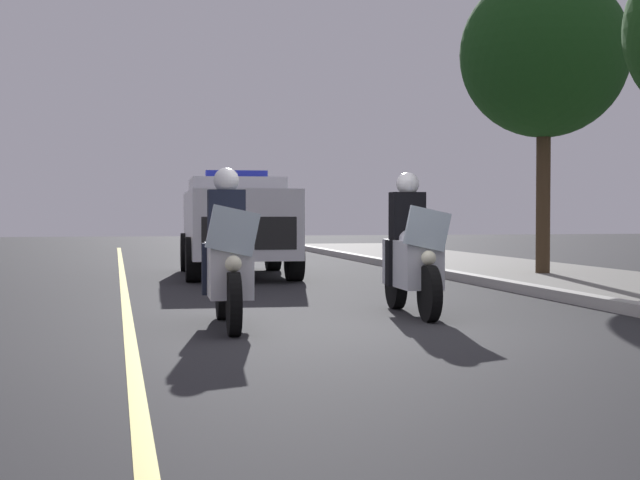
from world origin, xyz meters
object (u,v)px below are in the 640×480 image
object	(u,v)px
police_motorcycle_lead_right	(411,257)
tree_far_back	(544,55)
police_suv	(237,221)
police_motorcycle_lead_left	(228,262)

from	to	relation	value
police_motorcycle_lead_right	tree_far_back	world-z (taller)	tree_far_back
police_suv	tree_far_back	distance (m)	6.61
police_motorcycle_lead_left	police_motorcycle_lead_right	bearing A→B (deg)	108.03
police_motorcycle_lead_right	police_suv	size ratio (longest dim) A/B	0.43
police_motorcycle_lead_right	police_suv	world-z (taller)	police_suv
police_motorcycle_lead_right	police_suv	xyz separation A→B (m)	(-7.46, -1.16, 0.37)
police_suv	tree_far_back	xyz separation A→B (m)	(1.93, 5.51, 3.10)
police_motorcycle_lead_left	tree_far_back	world-z (taller)	tree_far_back
police_motorcycle_lead_right	police_motorcycle_lead_left	bearing A→B (deg)	-71.97
police_motorcycle_lead_right	tree_far_back	bearing A→B (deg)	141.85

